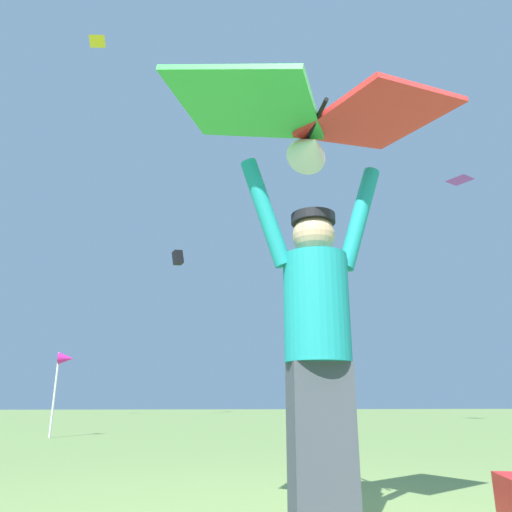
% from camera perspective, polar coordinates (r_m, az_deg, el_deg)
% --- Properties ---
extents(kite_flyer_person, '(0.81, 0.34, 1.92)m').
position_cam_1_polar(kite_flyer_person, '(2.52, 7.26, -9.65)').
color(kite_flyer_person, '#424751').
rests_on(kite_flyer_person, ground).
extents(held_stunt_kite, '(1.76, 0.93, 0.40)m').
position_cam_1_polar(held_stunt_kite, '(2.88, 6.73, 15.49)').
color(held_stunt_kite, black).
extents(distant_kite_black_mid_right, '(0.95, 0.88, 1.14)m').
position_cam_1_polar(distant_kite_black_mid_right, '(36.34, -9.19, -0.18)').
color(distant_kite_black_mid_right, black).
extents(distant_kite_yellow_high_right, '(1.14, 1.13, 0.33)m').
position_cam_1_polar(distant_kite_yellow_high_right, '(30.03, -18.21, 22.93)').
color(distant_kite_yellow_high_right, yellow).
extents(distant_kite_purple_overhead_distant, '(0.97, 0.97, 0.12)m').
position_cam_1_polar(distant_kite_purple_overhead_distant, '(19.56, 22.87, 8.34)').
color(distant_kite_purple_overhead_distant, purple).
extents(marker_flag, '(0.30, 0.24, 1.62)m').
position_cam_1_polar(marker_flag, '(10.67, -21.64, -11.66)').
color(marker_flag, silver).
rests_on(marker_flag, ground).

